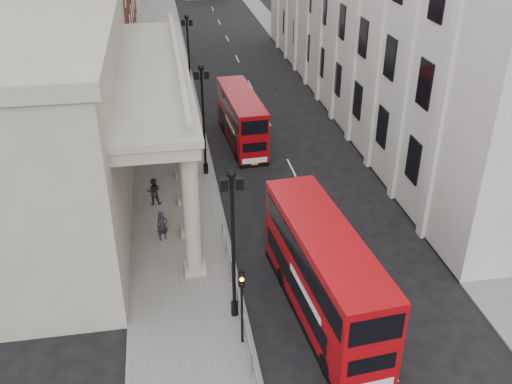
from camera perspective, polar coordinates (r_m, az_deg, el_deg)
ground at (r=27.13m, az=0.38°, el=-17.69°), size 260.00×260.00×0.00m
sidewalk_west at (r=52.13m, az=-8.67°, el=6.62°), size 6.00×140.00×0.12m
sidewalk_east at (r=54.75m, az=8.97°, el=7.72°), size 3.00×140.00×0.12m
kerb at (r=52.22m, az=-5.42°, el=6.88°), size 0.20×140.00×0.14m
portico_building at (r=39.45m, az=-19.69°, el=6.99°), size 9.00×28.00×12.00m
lamp_post_south at (r=26.90m, az=-2.33°, el=-4.44°), size 1.05×0.44×8.32m
lamp_post_mid at (r=41.12m, az=-5.30°, el=7.86°), size 1.05×0.44×8.32m
lamp_post_north at (r=56.31m, az=-6.76°, el=13.69°), size 1.05×0.44×8.32m
traffic_light at (r=26.37m, az=-1.44°, el=-10.09°), size 0.28×0.33×4.30m
crowd_barriers at (r=28.17m, az=-1.14°, el=-13.58°), size 0.50×18.75×1.10m
bus_near at (r=28.65m, az=6.79°, el=-7.98°), size 3.81×11.66×4.94m
bus_far at (r=47.43m, az=-1.46°, el=7.44°), size 2.94×9.92×4.23m
pedestrian_a at (r=35.21m, az=-9.36°, el=-3.38°), size 0.80×0.65×1.90m
pedestrian_b at (r=39.04m, az=-10.20°, el=0.06°), size 1.01×0.82×1.93m
pedestrian_c at (r=41.25m, az=-6.30°, el=1.87°), size 0.95×0.74×1.71m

